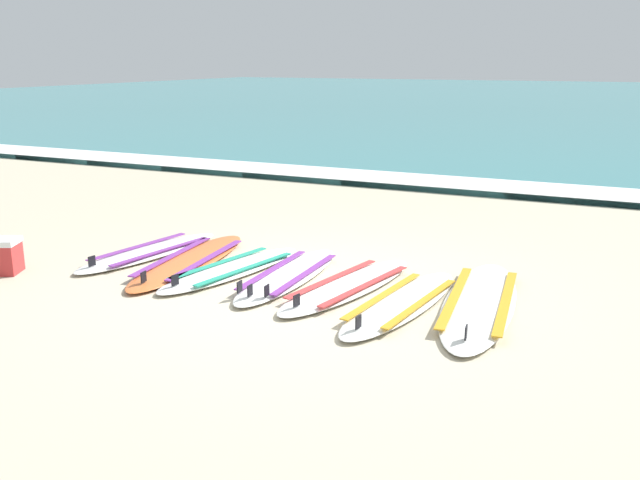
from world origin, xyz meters
name	(u,v)px	position (x,y,z in m)	size (l,w,h in m)	color
ground_plane	(304,290)	(0.00, 0.00, 0.00)	(80.00, 80.00, 0.00)	#C1B599
sea	(587,99)	(0.00, 35.53, 0.05)	(80.00, 60.00, 0.10)	teal
wave_foam_strip	(456,185)	(0.00, 6.15, 0.06)	(80.00, 1.24, 0.11)	white
surfboard_0	(150,252)	(-2.20, 0.38, 0.04)	(0.85, 2.16, 0.18)	white
surfboard_1	(190,261)	(-1.56, 0.27, 0.04)	(0.84, 2.42, 0.18)	orange
surfboard_2	(233,269)	(-0.95, 0.20, 0.04)	(0.94, 2.15, 0.18)	white
surfboard_3	(289,275)	(-0.31, 0.27, 0.04)	(0.58, 2.14, 0.18)	white
surfboard_4	(349,285)	(0.40, 0.21, 0.04)	(0.96, 2.24, 0.18)	white
surfboard_5	(402,303)	(1.04, -0.05, 0.04)	(0.80, 2.20, 0.18)	silver
surfboard_6	(480,302)	(1.69, 0.27, 0.04)	(0.90, 2.63, 0.18)	silver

